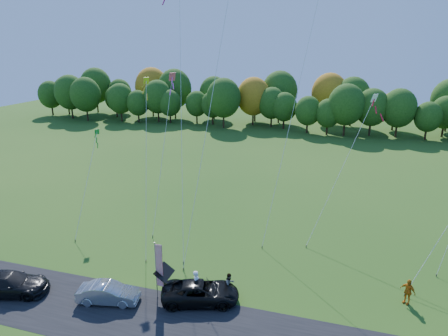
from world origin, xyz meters
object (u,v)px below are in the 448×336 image
(person_east, at_px, (408,291))
(feather_flag, at_px, (158,265))
(black_suv, at_px, (200,292))
(silver_sedan, at_px, (108,293))

(person_east, distance_m, feather_flag, 16.33)
(black_suv, height_order, feather_flag, feather_flag)
(person_east, height_order, feather_flag, feather_flag)
(black_suv, xyz_separation_m, silver_sedan, (-5.76, -1.79, -0.04))
(black_suv, distance_m, person_east, 13.51)
(silver_sedan, bearing_deg, black_suv, -84.74)
(silver_sedan, relative_size, feather_flag, 0.99)
(black_suv, relative_size, person_east, 2.89)
(person_east, bearing_deg, silver_sedan, -128.11)
(silver_sedan, xyz_separation_m, person_east, (18.74, 5.55, 0.21))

